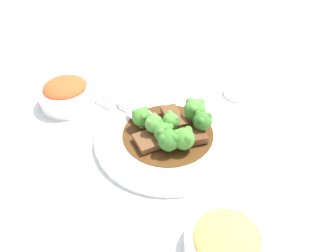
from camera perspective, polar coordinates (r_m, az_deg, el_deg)
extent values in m
plane|color=silver|center=(0.66, 0.00, -2.21)|extent=(4.00, 4.00, 0.00)
cylinder|color=white|center=(0.65, 0.00, -1.77)|extent=(0.29, 0.29, 0.01)
torus|color=white|center=(0.65, 0.00, -1.32)|extent=(0.29, 0.29, 0.01)
cylinder|color=#4C2D14|center=(0.65, 0.00, -1.27)|extent=(0.18, 0.18, 0.00)
cube|color=brown|center=(0.66, 0.96, 1.50)|extent=(0.05, 0.07, 0.02)
cube|color=brown|center=(0.62, -3.84, -2.70)|extent=(0.04, 0.05, 0.01)
cube|color=#56331E|center=(0.62, 4.38, -2.10)|extent=(0.06, 0.04, 0.01)
cylinder|color=#8EB756|center=(0.63, -2.38, -1.06)|extent=(0.01, 0.01, 0.02)
sphere|color=#4C8E38|center=(0.62, -2.43, 0.40)|extent=(0.04, 0.04, 0.04)
sphere|color=#4C8E38|center=(0.61, -3.34, 0.71)|extent=(0.01, 0.01, 0.01)
sphere|color=#4C8E38|center=(0.61, -1.56, 0.78)|extent=(0.01, 0.01, 0.01)
sphere|color=#4C8E38|center=(0.62, -2.48, 1.73)|extent=(0.01, 0.01, 0.01)
cylinder|color=#8EB756|center=(0.62, -0.74, -2.35)|extent=(0.01, 0.01, 0.01)
sphere|color=#427F2D|center=(0.61, -0.76, -1.12)|extent=(0.04, 0.04, 0.04)
sphere|color=#427F2D|center=(0.59, -1.11, -1.12)|extent=(0.01, 0.01, 0.01)
sphere|color=#427F2D|center=(0.60, 0.33, -0.22)|extent=(0.01, 0.01, 0.01)
sphere|color=#427F2D|center=(0.61, -1.52, 0.15)|extent=(0.01, 0.01, 0.01)
cylinder|color=#8EB756|center=(0.61, 2.71, -3.49)|extent=(0.01, 0.01, 0.01)
sphere|color=#427F2D|center=(0.60, 2.77, -2.21)|extent=(0.04, 0.04, 0.04)
sphere|color=#427F2D|center=(0.58, 3.35, -2.21)|extent=(0.02, 0.02, 0.02)
sphere|color=#427F2D|center=(0.60, 3.51, -0.73)|extent=(0.02, 0.02, 0.02)
sphere|color=#427F2D|center=(0.59, 1.56, -1.31)|extent=(0.02, 0.02, 0.02)
cylinder|color=#7FA84C|center=(0.64, 0.38, -0.26)|extent=(0.01, 0.01, 0.01)
sphere|color=#4C8E38|center=(0.63, 0.38, 0.97)|extent=(0.03, 0.03, 0.03)
sphere|color=#4C8E38|center=(0.62, 1.24, 1.33)|extent=(0.01, 0.01, 0.01)
sphere|color=#4C8E38|center=(0.63, 0.33, 2.20)|extent=(0.01, 0.01, 0.01)
sphere|color=#4C8E38|center=(0.62, -0.40, 1.26)|extent=(0.01, 0.01, 0.01)
cylinder|color=#7FA84C|center=(0.64, 5.88, -0.52)|extent=(0.01, 0.01, 0.01)
sphere|color=#387028|center=(0.63, 6.01, 0.83)|extent=(0.04, 0.04, 0.04)
sphere|color=#387028|center=(0.63, 7.07, 1.70)|extent=(0.01, 0.01, 0.01)
sphere|color=#387028|center=(0.63, 5.29, 2.04)|extent=(0.01, 0.01, 0.01)
sphere|color=#387028|center=(0.61, 5.85, 0.88)|extent=(0.01, 0.01, 0.01)
cylinder|color=#8EB756|center=(0.65, -4.55, 0.29)|extent=(0.01, 0.01, 0.01)
sphere|color=#427F2D|center=(0.64, -4.63, 1.55)|extent=(0.04, 0.04, 0.04)
sphere|color=#427F2D|center=(0.64, -4.01, 2.80)|extent=(0.01, 0.01, 0.01)
sphere|color=#427F2D|center=(0.64, -5.72, 2.34)|extent=(0.01, 0.01, 0.01)
sphere|color=#427F2D|center=(0.63, -4.32, 1.64)|extent=(0.01, 0.01, 0.01)
cylinder|color=#7FA84C|center=(0.61, 0.11, -3.79)|extent=(0.01, 0.01, 0.01)
sphere|color=#387028|center=(0.59, 0.11, -2.49)|extent=(0.04, 0.04, 0.04)
sphere|color=#387028|center=(0.59, 0.03, -0.87)|extent=(0.02, 0.02, 0.02)
sphere|color=#387028|center=(0.58, -0.93, -2.18)|extent=(0.02, 0.02, 0.02)
sphere|color=#387028|center=(0.58, 1.23, -2.08)|extent=(0.02, 0.02, 0.02)
cylinder|color=#7FA84C|center=(0.67, 4.60, 1.40)|extent=(0.01, 0.01, 0.01)
sphere|color=#4C8E38|center=(0.65, 4.70, 2.87)|extent=(0.05, 0.05, 0.05)
sphere|color=#4C8E38|center=(0.65, 3.86, 4.27)|extent=(0.02, 0.02, 0.02)
sphere|color=#4C8E38|center=(0.64, 4.48, 2.98)|extent=(0.02, 0.02, 0.02)
sphere|color=#4C8E38|center=(0.65, 5.94, 3.90)|extent=(0.02, 0.02, 0.02)
ellipsoid|color=#B7B7BC|center=(0.68, -4.89, 2.01)|extent=(0.06, 0.07, 0.01)
cylinder|color=#B7B7BC|center=(0.73, -10.60, 4.74)|extent=(0.05, 0.13, 0.01)
cylinder|color=white|center=(0.77, -16.93, 3.88)|extent=(0.07, 0.07, 0.01)
cylinder|color=white|center=(0.76, -17.20, 4.95)|extent=(0.12, 0.12, 0.04)
torus|color=white|center=(0.75, -17.51, 6.24)|extent=(0.12, 0.12, 0.01)
ellipsoid|color=#D14C23|center=(0.75, -17.56, 6.43)|extent=(0.09, 0.09, 0.03)
cylinder|color=white|center=(0.52, 9.74, -20.47)|extent=(0.07, 0.07, 0.01)
cylinder|color=white|center=(0.51, 9.92, -19.76)|extent=(0.12, 0.12, 0.03)
torus|color=white|center=(0.49, 10.15, -18.84)|extent=(0.12, 0.12, 0.01)
ellipsoid|color=tan|center=(0.49, 10.18, -18.71)|extent=(0.09, 0.09, 0.02)
cylinder|color=white|center=(0.79, 12.17, 5.73)|extent=(0.07, 0.07, 0.01)
torus|color=white|center=(0.78, 12.22, 6.02)|extent=(0.07, 0.07, 0.01)
cube|color=silver|center=(0.72, 17.12, 0.56)|extent=(0.14, 0.13, 0.01)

